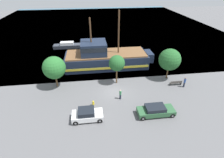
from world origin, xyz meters
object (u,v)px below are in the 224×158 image
at_px(pirate_ship, 105,57).
at_px(bench_promenade_east, 176,83).
at_px(parked_car_curb_front, 87,115).
at_px(pedestrian_walking_near, 120,94).
at_px(moored_boat_dockside, 69,45).
at_px(parked_car_curb_mid, 156,110).
at_px(fire_hydrant, 93,103).
at_px(pedestrian_walking_far, 185,82).

height_order(pirate_ship, bench_promenade_east, pirate_ship).
height_order(pirate_ship, parked_car_curb_front, pirate_ship).
height_order(bench_promenade_east, pedestrian_walking_near, pedestrian_walking_near).
relative_size(bench_promenade_east, pedestrian_walking_near, 1.24).
bearing_deg(parked_car_curb_front, pirate_ship, 76.10).
relative_size(moored_boat_dockside, pedestrian_walking_near, 5.02).
xyz_separation_m(pirate_ship, parked_car_curb_mid, (5.14, -15.22, -1.13)).
bearing_deg(pirate_ship, pedestrian_walking_near, -84.04).
relative_size(parked_car_curb_front, parked_car_curb_mid, 0.81).
relative_size(moored_boat_dockside, parked_car_curb_front, 2.05).
relative_size(pirate_ship, bench_promenade_east, 8.73).
relative_size(pirate_ship, parked_car_curb_mid, 3.59).
bearing_deg(fire_hydrant, parked_car_curb_mid, -20.43).
distance_m(parked_car_curb_front, bench_promenade_east, 15.90).
bearing_deg(parked_car_curb_mid, pedestrian_walking_near, 134.99).
height_order(parked_car_curb_front, parked_car_curb_mid, parked_car_curb_front).
relative_size(moored_boat_dockside, fire_hydrant, 10.43).
height_order(parked_car_curb_front, fire_hydrant, parked_car_curb_front).
relative_size(pirate_ship, fire_hydrant, 22.54).
relative_size(fire_hydrant, pedestrian_walking_far, 0.43).
bearing_deg(fire_hydrant, bench_promenade_east, 14.24).
relative_size(pirate_ship, pedestrian_walking_near, 10.86).
xyz_separation_m(pirate_ship, moored_boat_dockside, (-7.96, 11.43, -1.26)).
distance_m(parked_car_curb_mid, pedestrian_walking_near, 5.61).
xyz_separation_m(parked_car_curb_mid, fire_hydrant, (-7.99, 2.98, -0.29)).
bearing_deg(pedestrian_walking_near, pirate_ship, 95.96).
height_order(pirate_ship, parked_car_curb_mid, pirate_ship).
bearing_deg(bench_promenade_east, pedestrian_walking_near, -165.59).
distance_m(moored_boat_dockside, parked_car_curb_front, 26.68).
bearing_deg(moored_boat_dockside, pedestrian_walking_near, -68.06).
bearing_deg(parked_car_curb_front, moored_boat_dockside, 99.21).
relative_size(fire_hydrant, bench_promenade_east, 0.39).
bearing_deg(pirate_ship, bench_promenade_east, -38.54).
distance_m(fire_hydrant, bench_promenade_east, 14.25).
bearing_deg(pedestrian_walking_near, moored_boat_dockside, 111.94).
height_order(bench_promenade_east, pedestrian_walking_far, pedestrian_walking_far).
height_order(parked_car_curb_front, pedestrian_walking_far, pedestrian_walking_far).
bearing_deg(pedestrian_walking_far, parked_car_curb_front, -160.83).
xyz_separation_m(pirate_ship, fire_hydrant, (-2.85, -12.24, -1.42)).
distance_m(parked_car_curb_front, parked_car_curb_mid, 8.84).
height_order(parked_car_curb_front, pedestrian_walking_near, pedestrian_walking_near).
xyz_separation_m(parked_car_curb_front, fire_hydrant, (0.84, 2.67, -0.34)).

